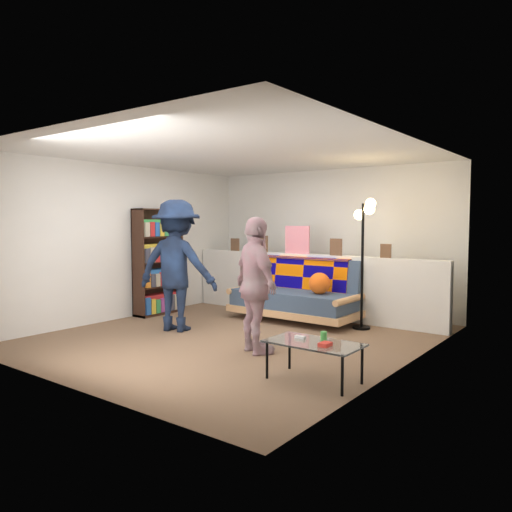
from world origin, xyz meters
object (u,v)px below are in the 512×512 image
Objects in this scene: futon_sofa at (298,295)px; person_right at (256,285)px; bookshelf at (158,265)px; floor_lamp at (365,237)px; person_left at (177,265)px; coffee_table at (314,345)px.

futon_sofa is 1.27× the size of person_right.
floor_lamp reaches higher than bookshelf.
person_right reaches higher than futon_sofa.
floor_lamp reaches higher than person_left.
coffee_table is at bearing -175.85° from person_right.
person_right is (-1.06, 0.49, 0.44)m from coffee_table.
bookshelf reaches higher than futon_sofa.
person_left reaches higher than bookshelf.
futon_sofa is 2.05m from person_right.
coffee_table is at bearing 146.83° from person_left.
coffee_table is 0.50× the size of person_left.
person_right is at bearing 152.60° from person_left.
futon_sofa is 1.08× the size of floor_lamp.
bookshelf is 0.95× the size of person_left.
floor_lamp is at bearing 2.91° from futon_sofa.
futon_sofa is 2.35m from bookshelf.
person_right is (0.63, -1.91, 0.39)m from futon_sofa.
futon_sofa is 1.41m from floor_lamp.
floor_lamp is 2.67m from person_left.
person_right reaches higher than coffee_table.
coffee_table is (1.69, -2.40, -0.04)m from futon_sofa.
bookshelf is (-2.13, -0.91, 0.41)m from futon_sofa.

